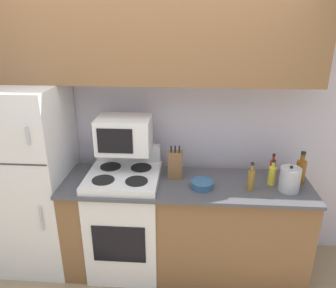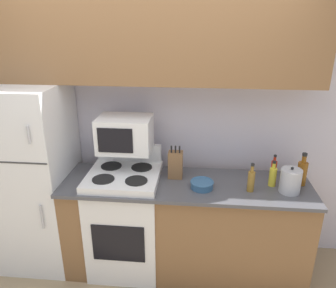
{
  "view_description": "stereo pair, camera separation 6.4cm",
  "coord_description": "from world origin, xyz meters",
  "px_view_note": "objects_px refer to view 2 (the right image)",
  "views": [
    {
      "loc": [
        0.34,
        -2.18,
        2.2
      ],
      "look_at": [
        0.17,
        0.26,
        1.25
      ],
      "focal_mm": 35.0,
      "sensor_mm": 36.0,
      "label": 1
    },
    {
      "loc": [
        0.4,
        -2.18,
        2.2
      ],
      "look_at": [
        0.17,
        0.26,
        1.25
      ],
      "focal_mm": 35.0,
      "sensor_mm": 36.0,
      "label": 2
    }
  ],
  "objects_px": {
    "bottle_vinegar": "(251,180)",
    "bottle_cooking_spray": "(273,176)",
    "bowl": "(202,184)",
    "stove": "(126,219)",
    "kettle": "(290,181)",
    "bottle_whiskey": "(302,172)",
    "refrigerator": "(36,177)",
    "knife_block": "(175,165)",
    "bottle_hot_sauce": "(274,168)",
    "microwave": "(125,134)"
  },
  "relations": [
    {
      "from": "bowl",
      "to": "bottle_vinegar",
      "type": "xyz_separation_m",
      "value": [
        0.39,
        -0.01,
        0.06
      ]
    },
    {
      "from": "bottle_vinegar",
      "to": "kettle",
      "type": "height_order",
      "value": "bottle_vinegar"
    },
    {
      "from": "refrigerator",
      "to": "bowl",
      "type": "distance_m",
      "value": 1.5
    },
    {
      "from": "stove",
      "to": "kettle",
      "type": "relative_size",
      "value": 5.11
    },
    {
      "from": "refrigerator",
      "to": "knife_block",
      "type": "height_order",
      "value": "refrigerator"
    },
    {
      "from": "bottle_vinegar",
      "to": "bottle_cooking_spray",
      "type": "bearing_deg",
      "value": 30.12
    },
    {
      "from": "bottle_vinegar",
      "to": "kettle",
      "type": "xyz_separation_m",
      "value": [
        0.31,
        0.02,
        0.0
      ]
    },
    {
      "from": "bottle_whiskey",
      "to": "refrigerator",
      "type": "bearing_deg",
      "value": -179.94
    },
    {
      "from": "bottle_whiskey",
      "to": "bowl",
      "type": "bearing_deg",
      "value": -169.79
    },
    {
      "from": "bowl",
      "to": "bottle_cooking_spray",
      "type": "height_order",
      "value": "bottle_cooking_spray"
    },
    {
      "from": "bottle_vinegar",
      "to": "bottle_cooking_spray",
      "type": "height_order",
      "value": "bottle_vinegar"
    },
    {
      "from": "microwave",
      "to": "bottle_whiskey",
      "type": "height_order",
      "value": "microwave"
    },
    {
      "from": "microwave",
      "to": "bottle_whiskey",
      "type": "xyz_separation_m",
      "value": [
        1.48,
        -0.05,
        -0.26
      ]
    },
    {
      "from": "stove",
      "to": "knife_block",
      "type": "bearing_deg",
      "value": 11.91
    },
    {
      "from": "bottle_cooking_spray",
      "to": "bottle_vinegar",
      "type": "bearing_deg",
      "value": -149.88
    },
    {
      "from": "refrigerator",
      "to": "stove",
      "type": "bearing_deg",
      "value": -4.27
    },
    {
      "from": "knife_block",
      "to": "bottle_hot_sauce",
      "type": "relative_size",
      "value": 1.48
    },
    {
      "from": "stove",
      "to": "bottle_whiskey",
      "type": "relative_size",
      "value": 4.0
    },
    {
      "from": "stove",
      "to": "knife_block",
      "type": "distance_m",
      "value": 0.69
    },
    {
      "from": "refrigerator",
      "to": "kettle",
      "type": "bearing_deg",
      "value": -3.58
    },
    {
      "from": "knife_block",
      "to": "kettle",
      "type": "xyz_separation_m",
      "value": [
        0.92,
        -0.17,
        -0.02
      ]
    },
    {
      "from": "microwave",
      "to": "kettle",
      "type": "relative_size",
      "value": 2.05
    },
    {
      "from": "microwave",
      "to": "bottle_cooking_spray",
      "type": "relative_size",
      "value": 2.05
    },
    {
      "from": "knife_block",
      "to": "bottle_vinegar",
      "type": "relative_size",
      "value": 1.23
    },
    {
      "from": "stove",
      "to": "kettle",
      "type": "bearing_deg",
      "value": -3.17
    },
    {
      "from": "refrigerator",
      "to": "bottle_vinegar",
      "type": "distance_m",
      "value": 1.89
    },
    {
      "from": "knife_block",
      "to": "bottle_whiskey",
      "type": "xyz_separation_m",
      "value": [
        1.05,
        -0.03,
        -0.01
      ]
    },
    {
      "from": "knife_block",
      "to": "bottle_hot_sauce",
      "type": "bearing_deg",
      "value": 7.0
    },
    {
      "from": "microwave",
      "to": "bottle_hot_sauce",
      "type": "xyz_separation_m",
      "value": [
        1.28,
        0.08,
        -0.3
      ]
    },
    {
      "from": "refrigerator",
      "to": "bottle_cooking_spray",
      "type": "xyz_separation_m",
      "value": [
        2.07,
        -0.04,
        0.14
      ]
    },
    {
      "from": "bottle_whiskey",
      "to": "kettle",
      "type": "height_order",
      "value": "bottle_whiskey"
    },
    {
      "from": "bottle_vinegar",
      "to": "bottle_hot_sauce",
      "type": "height_order",
      "value": "bottle_vinegar"
    },
    {
      "from": "bowl",
      "to": "bottle_vinegar",
      "type": "relative_size",
      "value": 0.8
    },
    {
      "from": "stove",
      "to": "bottle_vinegar",
      "type": "bearing_deg",
      "value": -4.94
    },
    {
      "from": "bowl",
      "to": "kettle",
      "type": "xyz_separation_m",
      "value": [
        0.69,
        0.01,
        0.06
      ]
    },
    {
      "from": "refrigerator",
      "to": "bottle_hot_sauce",
      "type": "bearing_deg",
      "value": 3.65
    },
    {
      "from": "stove",
      "to": "bottle_hot_sauce",
      "type": "height_order",
      "value": "stove"
    },
    {
      "from": "stove",
      "to": "bowl",
      "type": "relative_size",
      "value": 5.83
    },
    {
      "from": "microwave",
      "to": "bowl",
      "type": "relative_size",
      "value": 2.34
    },
    {
      "from": "bottle_hot_sauce",
      "to": "bottle_cooking_spray",
      "type": "height_order",
      "value": "bottle_cooking_spray"
    },
    {
      "from": "stove",
      "to": "bottle_hot_sauce",
      "type": "distance_m",
      "value": 1.39
    },
    {
      "from": "refrigerator",
      "to": "bottle_cooking_spray",
      "type": "distance_m",
      "value": 2.08
    },
    {
      "from": "stove",
      "to": "bottle_whiskey",
      "type": "xyz_separation_m",
      "value": [
        1.49,
        0.06,
        0.51
      ]
    },
    {
      "from": "bowl",
      "to": "bottle_cooking_spray",
      "type": "xyz_separation_m",
      "value": [
        0.58,
        0.1,
        0.05
      ]
    },
    {
      "from": "bottle_hot_sauce",
      "to": "stove",
      "type": "bearing_deg",
      "value": -171.32
    },
    {
      "from": "bowl",
      "to": "stove",
      "type": "bearing_deg",
      "value": 172.89
    },
    {
      "from": "microwave",
      "to": "bottle_whiskey",
      "type": "relative_size",
      "value": 1.61
    },
    {
      "from": "refrigerator",
      "to": "stove",
      "type": "xyz_separation_m",
      "value": [
        0.83,
        -0.06,
        -0.35
      ]
    },
    {
      "from": "stove",
      "to": "bottle_whiskey",
      "type": "height_order",
      "value": "bottle_whiskey"
    },
    {
      "from": "stove",
      "to": "bowl",
      "type": "distance_m",
      "value": 0.8
    }
  ]
}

